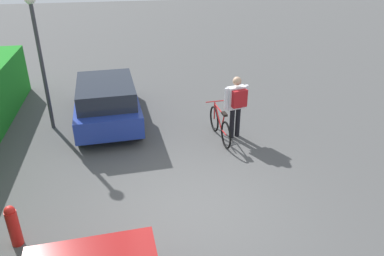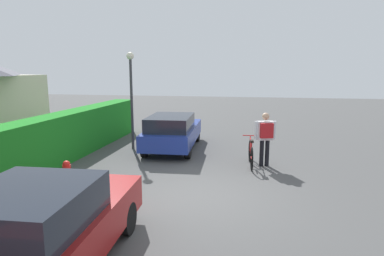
{
  "view_description": "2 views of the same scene",
  "coord_description": "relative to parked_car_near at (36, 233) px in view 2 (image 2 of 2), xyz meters",
  "views": [
    {
      "loc": [
        -5.72,
        1.08,
        4.74
      ],
      "look_at": [
        1.97,
        -0.36,
        0.83
      ],
      "focal_mm": 34.86,
      "sensor_mm": 36.0,
      "label": 1
    },
    {
      "loc": [
        -7.34,
        -1.26,
        3.0
      ],
      "look_at": [
        2.0,
        0.46,
        1.31
      ],
      "focal_mm": 30.54,
      "sensor_mm": 36.0,
      "label": 2
    }
  ],
  "objects": [
    {
      "name": "parked_car_near",
      "position": [
        0.0,
        0.0,
        0.0
      ],
      "size": [
        4.34,
        2.03,
        1.45
      ],
      "color": "maroon",
      "rests_on": "ground"
    },
    {
      "name": "bicycle",
      "position": [
        6.41,
        -2.95,
        -0.34
      ],
      "size": [
        1.71,
        0.5,
        0.89
      ],
      "color": "black",
      "rests_on": "ground"
    },
    {
      "name": "parked_car_far",
      "position": [
        8.04,
        -0.01,
        -0.01
      ],
      "size": [
        4.18,
        1.91,
        1.36
      ],
      "color": "navy",
      "rests_on": "ground"
    },
    {
      "name": "person_rider",
      "position": [
        6.41,
        -3.38,
        0.31
      ],
      "size": [
        0.43,
        0.67,
        1.7
      ],
      "color": "black",
      "rests_on": "ground"
    },
    {
      "name": "hedge_row",
      "position": [
        3.54,
        3.25,
        0.06
      ],
      "size": [
        15.66,
        0.9,
        1.58
      ],
      "primitive_type": "cube",
      "color": "#1A791E",
      "rests_on": "ground"
    },
    {
      "name": "ground_plane",
      "position": [
        3.54,
        -1.67,
        -0.73
      ],
      "size": [
        60.0,
        60.0,
        0.0
      ],
      "primitive_type": "plane",
      "color": "#494949"
    },
    {
      "name": "street_lamp",
      "position": [
        7.94,
        1.55,
        1.68
      ],
      "size": [
        0.28,
        0.28,
        3.66
      ],
      "color": "#38383D",
      "rests_on": "ground"
    },
    {
      "name": "fire_hydrant",
      "position": [
        3.25,
        1.5,
        -0.32
      ],
      "size": [
        0.2,
        0.2,
        0.81
      ],
      "color": "red",
      "rests_on": "ground"
    }
  ]
}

